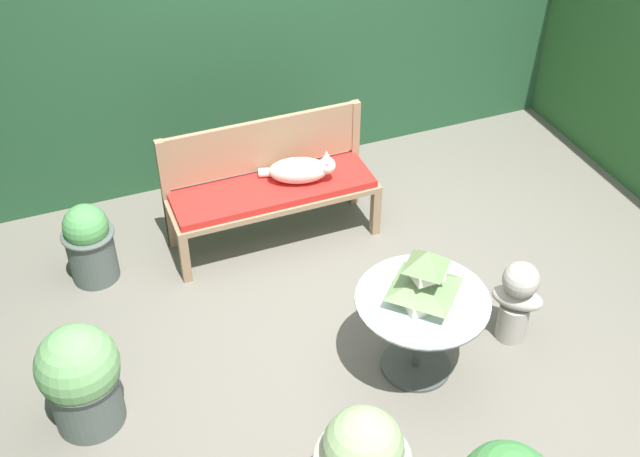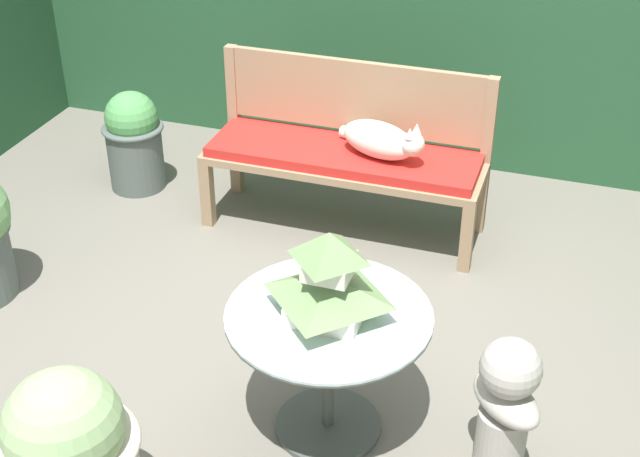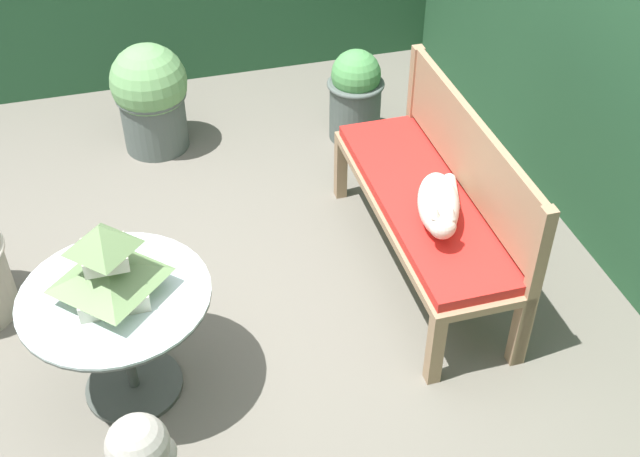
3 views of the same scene
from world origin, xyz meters
TOP-DOWN VIEW (x-y plane):
  - ground at (0.00, 0.00)m, footprint 30.00×30.00m
  - garden_bench at (-0.25, 0.99)m, footprint 1.45×0.45m
  - bench_backrest at (-0.25, 1.20)m, footprint 1.45×0.06m
  - cat at (-0.05, 0.98)m, footprint 0.49×0.34m
  - patio_table at (0.14, -0.46)m, footprint 0.76×0.76m
  - pagoda_birdhouse at (0.14, -0.46)m, footprint 0.36×0.36m
  - garden_bust at (0.81, -0.45)m, footprint 0.35×0.34m
  - potted_plant_bench_right at (-1.51, 1.06)m, footprint 0.35×0.35m
  - potted_plant_patio_mid at (-0.53, -1.17)m, footprint 0.48×0.48m

SIDE VIEW (x-z plane):
  - ground at x=0.00m, z-range 0.00..0.00m
  - potted_plant_bench_right at x=-1.51m, z-range 0.00..0.58m
  - potted_plant_patio_mid at x=-0.53m, z-range -0.01..0.63m
  - garden_bust at x=0.81m, z-range 0.03..0.61m
  - garden_bench at x=-0.25m, z-range 0.16..0.62m
  - patio_table at x=0.14m, z-range 0.16..0.72m
  - cat at x=-0.05m, z-range 0.44..0.67m
  - bench_backrest at x=-0.25m, z-range 0.19..1.05m
  - pagoda_birdhouse at x=0.14m, z-range 0.53..0.88m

